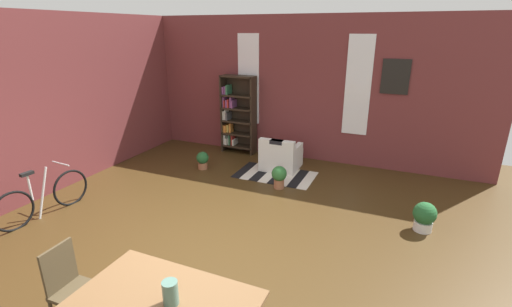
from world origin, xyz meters
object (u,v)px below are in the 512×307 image
Objects in this scene: potted_plant_corner at (203,160)px; bicycle_second at (43,198)px; dining_chair_head_left at (70,285)px; potted_plant_by_shelf at (424,216)px; vase_on_table at (170,293)px; bookshelf_tall at (236,115)px; armchair_white at (281,157)px; potted_plant_window at (279,176)px.

bicycle_second is at bearing -114.27° from potted_plant_corner.
dining_chair_head_left is 4.93m from potted_plant_by_shelf.
bookshelf_tall is at bearing 111.08° from vase_on_table.
armchair_white is (-0.82, 5.16, -0.57)m from vase_on_table.
bookshelf_tall is at bearing 71.09° from bicycle_second.
potted_plant_corner is (-1.61, -0.72, -0.06)m from armchair_white.
potted_plant_corner is at bearing -156.02° from armchair_white.
vase_on_table is at bearing -81.02° from armchair_white.
bicycle_second is 3.48× the size of potted_plant_by_shelf.
dining_chair_head_left is 0.57× the size of bicycle_second.
dining_chair_head_left is at bearing -75.50° from potted_plant_corner.
potted_plant_by_shelf is (4.39, -2.31, -0.71)m from bookshelf_tall.
armchair_white is at bearing 98.98° from vase_on_table.
vase_on_table is at bearing -22.31° from bicycle_second.
bookshelf_tall is 1.74m from armchair_white.
vase_on_table reaches higher than dining_chair_head_left.
vase_on_table is at bearing 0.11° from dining_chair_head_left.
dining_chair_head_left is 1.18× the size of armchair_white.
armchair_white is at bearing 108.17° from potted_plant_window.
bicycle_second is (-2.92, -3.63, 0.05)m from armchair_white.
vase_on_table is at bearing -83.36° from potted_plant_window.
dining_chair_head_left is at bearing -133.82° from potted_plant_by_shelf.
bicycle_second is (-2.47, 1.54, -0.18)m from dining_chair_head_left.
potted_plant_window is at bearing 79.21° from dining_chair_head_left.
vase_on_table is 0.14× the size of bicycle_second.
dining_chair_head_left is 4.61m from potted_plant_corner.
bicycle_second is (-3.74, 1.53, -0.52)m from vase_on_table.
bookshelf_tall is 1.17× the size of bicycle_second.
potted_plant_by_shelf is at bearing -27.69° from bookshelf_tall.
dining_chair_head_left is 2.06× the size of potted_plant_window.
vase_on_table is 0.57× the size of potted_plant_corner.
vase_on_table reaches higher than potted_plant_corner.
potted_plant_corner is at bearing -96.75° from bookshelf_tall.
bicycle_second is at bearing -108.91° from bookshelf_tall.
potted_plant_window is (1.78, -1.71, -0.70)m from bookshelf_tall.
armchair_white is 3.37m from potted_plant_by_shelf.
bookshelf_tall is (-0.98, 5.86, 0.45)m from dining_chair_head_left.
vase_on_table is 4.22m from potted_plant_window.
potted_plant_window is (3.26, 2.61, -0.07)m from bicycle_second.
bookshelf_tall is at bearing 99.54° from dining_chair_head_left.
bookshelf_tall reaches higher than bicycle_second.
bookshelf_tall is 4.61m from bicycle_second.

